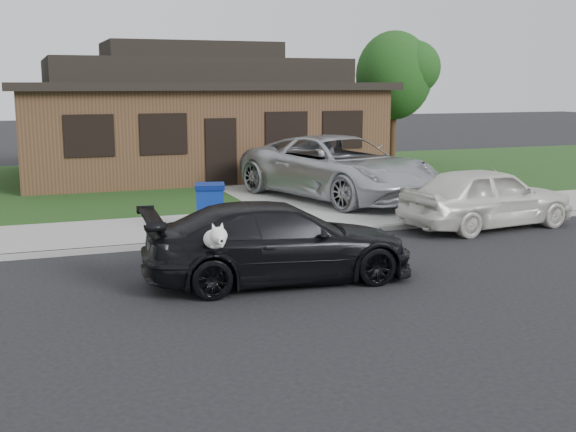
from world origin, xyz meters
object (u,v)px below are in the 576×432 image
object	(u,v)px
sedan	(279,242)
minivan	(338,167)
recycling_bin	(210,208)
white_compact	(487,197)

from	to	relation	value
sedan	minivan	world-z (taller)	minivan
sedan	recycling_bin	bearing A→B (deg)	6.69
sedan	minivan	size ratio (longest dim) A/B	0.75
sedan	recycling_bin	world-z (taller)	sedan
sedan	white_compact	distance (m)	6.69
white_compact	minivan	bearing A→B (deg)	15.87
minivan	white_compact	xyz separation A→B (m)	(1.83, -4.41, -0.29)
minivan	white_compact	distance (m)	4.79
minivan	recycling_bin	distance (m)	5.54
recycling_bin	minivan	bearing A→B (deg)	48.74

